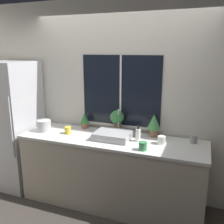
{
  "coord_description": "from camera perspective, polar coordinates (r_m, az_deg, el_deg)",
  "views": [
    {
      "loc": [
        1.07,
        -2.48,
        2.04
      ],
      "look_at": [
        0.01,
        0.34,
        1.28
      ],
      "focal_mm": 40.0,
      "sensor_mm": 36.0,
      "label": 1
    }
  ],
  "objects": [
    {
      "name": "sink",
      "position": [
        3.19,
        0.23,
        -5.3
      ],
      "size": [
        0.45,
        0.41,
        0.34
      ],
      "color": "#ADADB2",
      "rests_on": "counter"
    },
    {
      "name": "potted_plant_center",
      "position": [
        3.4,
        1.16,
        -1.6
      ],
      "size": [
        0.19,
        0.19,
        0.31
      ],
      "color": "#9E6B4C",
      "rests_on": "counter"
    },
    {
      "name": "kettle",
      "position": [
        3.6,
        -15.31,
        -2.92
      ],
      "size": [
        0.2,
        0.2,
        0.17
      ],
      "color": "#B2B2B7",
      "rests_on": "counter"
    },
    {
      "name": "mug_grey",
      "position": [
        3.2,
        18.11,
        -5.88
      ],
      "size": [
        0.08,
        0.08,
        0.1
      ],
      "color": "gray",
      "rests_on": "counter"
    },
    {
      "name": "mug_yellow",
      "position": [
        3.42,
        -10.06,
        -4.12
      ],
      "size": [
        0.09,
        0.09,
        0.1
      ],
      "color": "gold",
      "rests_on": "counter"
    },
    {
      "name": "ground_plane",
      "position": [
        3.39,
        -2.38,
        -22.9
      ],
      "size": [
        14.0,
        14.0,
        0.0
      ],
      "primitive_type": "plane",
      "color": "#38332D"
    },
    {
      "name": "mug_white",
      "position": [
        3.08,
        11.24,
        -6.29
      ],
      "size": [
        0.09,
        0.09,
        0.1
      ],
      "color": "white",
      "rests_on": "counter"
    },
    {
      "name": "soap_bottle",
      "position": [
        3.11,
        5.97,
        -5.19
      ],
      "size": [
        0.06,
        0.06,
        0.2
      ],
      "color": "white",
      "rests_on": "counter"
    },
    {
      "name": "mug_green",
      "position": [
        2.86,
        7.06,
        -7.73
      ],
      "size": [
        0.09,
        0.09,
        0.1
      ],
      "color": "#38844C",
      "rests_on": "counter"
    },
    {
      "name": "potted_plant_left",
      "position": [
        3.6,
        -6.28,
        -1.77
      ],
      "size": [
        0.13,
        0.13,
        0.22
      ],
      "color": "#9E6B4C",
      "rests_on": "counter"
    },
    {
      "name": "wall_left",
      "position": [
        5.2,
        -18.76,
        5.77
      ],
      "size": [
        0.06,
        7.0,
        2.7
      ],
      "color": "beige",
      "rests_on": "ground_plane"
    },
    {
      "name": "wall_back",
      "position": [
        3.47,
        2.16,
        2.64
      ],
      "size": [
        8.0,
        0.09,
        2.7
      ],
      "color": "beige",
      "rests_on": "ground_plane"
    },
    {
      "name": "refrigerator",
      "position": [
        4.04,
        -21.7,
        -2.75
      ],
      "size": [
        0.68,
        0.73,
        1.88
      ],
      "color": "#B7B7BC",
      "rests_on": "ground_plane"
    },
    {
      "name": "counter",
      "position": [
        3.4,
        -0.2,
        -13.42
      ],
      "size": [
        2.4,
        0.69,
        0.93
      ],
      "color": "#B2A893",
      "rests_on": "ground_plane"
    },
    {
      "name": "potted_plant_right",
      "position": [
        3.27,
        9.55,
        -2.53
      ],
      "size": [
        0.18,
        0.18,
        0.3
      ],
      "color": "#9E6B4C",
      "rests_on": "counter"
    }
  ]
}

